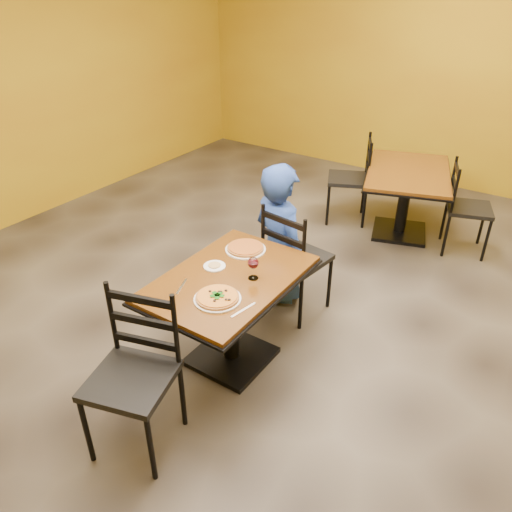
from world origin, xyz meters
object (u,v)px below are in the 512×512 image
Objects in this scene: chair_second_right at (469,209)px; chair_second_left at (348,179)px; plate_far at (245,249)px; diner at (280,232)px; wine_glass at (253,267)px; table_main at (230,299)px; chair_main_far at (297,259)px; table_second at (406,187)px; plate_main at (217,299)px; pizza_far at (245,248)px; side_plate at (215,266)px; chair_main_near at (131,381)px; pizza_main at (217,297)px.

chair_second_left is at bearing 71.53° from chair_second_right.
chair_second_left is 3.24× the size of plate_far.
wine_glass is (0.33, -0.90, 0.21)m from diner.
chair_main_far reaches higher than table_main.
plate_main is (-0.24, -3.00, 0.20)m from table_second.
table_second is at bearing 71.53° from chair_second_right.
pizza_far is 1.56× the size of wine_glass.
chair_second_left reaches higher than chair_second_right.
chair_main_near is at bearing -81.95° from side_plate.
diner is (-0.25, 0.13, 0.12)m from chair_main_far.
side_plate is at bearing 130.70° from pizza_main.
plate_far is 1.11× the size of pizza_far.
table_second is 0.68m from chair_second_left.
side_plate is 0.89× the size of wine_glass.
side_plate is at bearing 137.78° from chair_second_right.
table_second is 4.77× the size of plate_far.
table_second is 2.42m from pizza_far.
side_plate is (-0.27, 0.31, -0.02)m from pizza_main.
pizza_far is at bearing 107.75° from table_main.
chair_main_near is 0.74m from pizza_main.
table_second is at bearing 65.49° from chair_second_left.
pizza_main is at bearing -98.24° from wine_glass.
diner is at bearing -19.06° from chair_main_far.
plate_main is 0.67m from pizza_far.
diner is 1.28m from pizza_main.
chair_second_right reaches higher than table_main.
chair_main_far is 1.14m from pizza_main.
plate_main is (0.43, -3.00, 0.25)m from chair_second_left.
chair_second_left is 2.73m from wine_glass.
chair_second_left is at bearing 98.23° from pizza_main.
chair_main_far is 3.25× the size of plate_main.
chair_second_left reaches higher than plate_far.
chair_second_left is 3.05m from pizza_main.
chair_second_left is 3.24× the size of plate_main.
chair_main_near is 1.09m from wine_glass.
side_plate is (0.17, -2.69, 0.25)m from chair_second_left.
table_main is 1.23× the size of chair_second_left.
chair_main_near is at bearing -99.77° from wine_glass.
table_second is at bearing -86.70° from diner.
table_second is 1.55× the size of chair_second_right.
wine_glass is (-0.19, -2.66, 0.28)m from table_second.
table_main is 2.93m from chair_second_right.
table_main is at bearing 72.10° from chair_main_near.
side_plate reaches higher than table_second.
chair_main_near is at bearing -100.54° from pizza_main.
table_main is 0.83× the size of table_second.
chair_second_right reaches higher than plate_far.
wine_glass is at bearing -94.13° from table_second.
pizza_far is at bearing 132.56° from wine_glass.
diner is 7.82× the size of side_plate.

